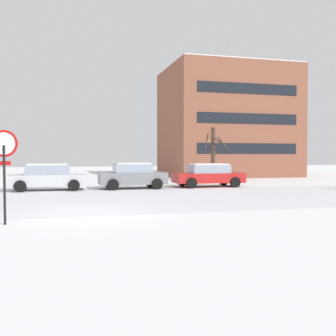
% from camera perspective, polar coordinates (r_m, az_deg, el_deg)
% --- Properties ---
extents(ground_plane, '(120.00, 120.00, 0.00)m').
position_cam_1_polar(ground_plane, '(14.13, -11.32, -6.20)').
color(ground_plane, white).
extents(road_surface, '(80.00, 9.86, 0.00)m').
position_cam_1_polar(road_surface, '(18.02, -12.12, -4.48)').
color(road_surface, silver).
rests_on(road_surface, ground).
extents(stop_sign, '(0.75, 0.17, 2.67)m').
position_cam_1_polar(stop_sign, '(12.23, -22.06, 1.27)').
color(stop_sign, black).
rests_on(stop_sign, ground).
extents(parked_car_silver, '(4.29, 2.13, 1.49)m').
position_cam_1_polar(parked_car_silver, '(23.74, -16.56, -1.20)').
color(parked_car_silver, silver).
rests_on(parked_car_silver, ground).
extents(parked_car_gray, '(3.91, 2.11, 1.52)m').
position_cam_1_polar(parked_car_gray, '(24.03, -5.02, -1.07)').
color(parked_car_gray, slate).
rests_on(parked_car_gray, ground).
extents(parked_car_red, '(4.33, 2.04, 1.45)m').
position_cam_1_polar(parked_car_red, '(25.40, 5.69, -0.99)').
color(parked_car_red, red).
rests_on(parked_car_red, ground).
extents(tree_far_left, '(1.94, 1.94, 4.00)m').
position_cam_1_polar(tree_far_left, '(29.75, 6.44, 2.06)').
color(tree_far_left, '#423326').
rests_on(tree_far_left, ground).
extents(building_far_right, '(11.57, 9.42, 10.35)m').
position_cam_1_polar(building_far_right, '(39.82, 8.23, 6.37)').
color(building_far_right, brown).
rests_on(building_far_right, ground).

